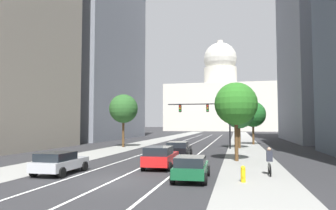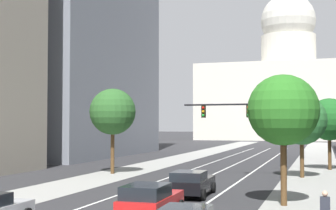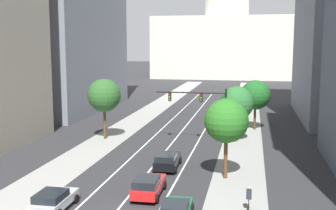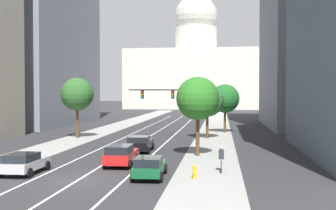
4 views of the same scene
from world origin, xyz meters
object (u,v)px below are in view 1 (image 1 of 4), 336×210
(car_red, at_px, (160,157))
(street_tree_mid_left, at_px, (123,109))
(car_green, at_px, (191,167))
(traffic_signal_mast, at_px, (209,113))
(car_silver, at_px, (59,162))
(fire_hydrant, at_px, (243,174))
(street_tree_far_right, at_px, (253,114))
(cyclist, at_px, (269,161))
(capitol_building, at_px, (221,100))
(street_tree_mid_right, at_px, (236,104))
(car_black, at_px, (179,149))
(street_tree_near_right, at_px, (239,114))

(car_red, height_order, street_tree_mid_left, street_tree_mid_left)
(car_green, relative_size, traffic_signal_mast, 0.52)
(car_silver, xyz_separation_m, street_tree_mid_left, (-4.01, 21.44, 4.44))
(fire_hydrant, bearing_deg, street_tree_far_right, 86.02)
(car_green, bearing_deg, traffic_signal_mast, 0.22)
(cyclist, relative_size, street_tree_mid_left, 0.24)
(capitol_building, bearing_deg, street_tree_mid_right, -86.44)
(car_silver, relative_size, cyclist, 2.34)
(capitol_building, relative_size, car_green, 11.19)
(capitol_building, height_order, car_red, capitol_building)
(capitol_building, relative_size, street_tree_mid_left, 6.51)
(traffic_signal_mast, xyz_separation_m, street_tree_far_right, (5.91, 8.79, 0.09))
(car_silver, xyz_separation_m, street_tree_far_right, (13.45, 30.60, 3.82))
(capitol_building, xyz_separation_m, car_black, (1.42, -106.60, -12.53))
(capitol_building, xyz_separation_m, street_tree_far_right, (9.22, -86.98, -8.74))
(cyclist, distance_m, street_tree_mid_right, 8.15)
(car_silver, relative_size, street_tree_mid_left, 0.56)
(car_black, height_order, street_tree_near_right, street_tree_near_right)
(street_tree_near_right, bearing_deg, street_tree_far_right, 74.10)
(car_green, xyz_separation_m, cyclist, (4.50, 2.70, 0.12))
(capitol_building, xyz_separation_m, traffic_signal_mast, (3.32, -95.77, -8.83))
(car_green, relative_size, street_tree_mid_left, 0.58)
(car_green, xyz_separation_m, street_tree_near_right, (2.86, 23.31, 3.74))
(street_tree_far_right, bearing_deg, car_silver, -113.73)
(car_black, distance_m, fire_hydrant, 12.51)
(cyclist, height_order, street_tree_mid_left, street_tree_mid_left)
(car_black, bearing_deg, car_green, -168.00)
(capitol_building, distance_m, street_tree_far_right, 87.90)
(street_tree_mid_right, distance_m, street_tree_far_right, 21.46)
(street_tree_far_right, bearing_deg, cyclist, -91.00)
(car_silver, height_order, traffic_signal_mast, traffic_signal_mast)
(street_tree_far_right, bearing_deg, street_tree_mid_left, -152.33)
(car_black, xyz_separation_m, street_tree_far_right, (7.81, 19.62, 3.80))
(car_black, bearing_deg, car_red, 177.85)
(car_green, bearing_deg, cyclist, -61.16)
(cyclist, bearing_deg, capitol_building, 4.61)
(street_tree_mid_right, bearing_deg, car_green, -104.77)
(car_silver, bearing_deg, car_green, -91.59)
(street_tree_near_right, bearing_deg, street_tree_mid_right, -91.46)
(fire_hydrant, height_order, cyclist, cyclist)
(capitol_building, xyz_separation_m, street_tree_mid_left, (-8.23, -96.13, -8.12))
(street_tree_near_right, bearing_deg, capitol_building, 94.29)
(traffic_signal_mast, xyz_separation_m, cyclist, (5.41, -19.32, -3.63))
(car_red, distance_m, cyclist, 7.44)
(capitol_building, bearing_deg, car_green, -87.94)
(car_red, xyz_separation_m, car_black, (0.00, 7.12, -0.04))
(car_red, bearing_deg, fire_hydrant, -126.88)
(fire_hydrant, xyz_separation_m, street_tree_mid_left, (-15.32, 21.62, 4.73))
(fire_hydrant, xyz_separation_m, street_tree_mid_right, (-0.35, 9.46, 4.41))
(car_red, distance_m, car_black, 7.12)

